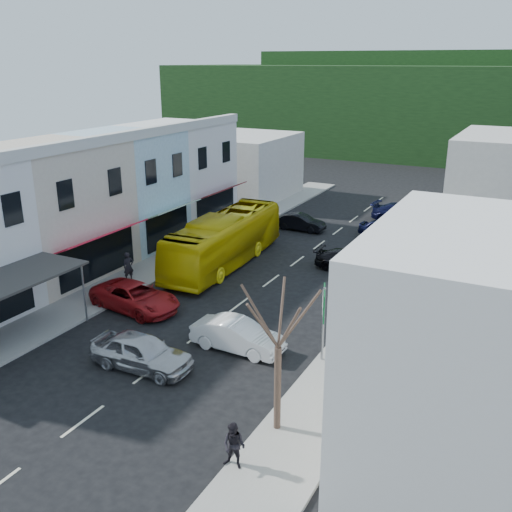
{
  "coord_description": "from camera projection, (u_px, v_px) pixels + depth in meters",
  "views": [
    {
      "loc": [
        13.93,
        -21.03,
        12.65
      ],
      "look_at": [
        0.0,
        6.0,
        2.2
      ],
      "focal_mm": 40.0,
      "sensor_mm": 36.0,
      "label": 1
    }
  ],
  "objects": [
    {
      "name": "car_black_far",
      "position": [
        301.0,
        221.0,
        44.66
      ],
      "size": [
        4.42,
        1.85,
        1.4
      ],
      "primitive_type": "imported",
      "rotation": [
        0.0,
        0.0,
        1.56
      ],
      "color": "black",
      "rests_on": "ground"
    },
    {
      "name": "street_tree",
      "position": [
        278.0,
        347.0,
        19.47
      ],
      "size": [
        3.46,
        3.46,
        6.73
      ],
      "primitive_type": null,
      "rotation": [
        0.0,
        0.0,
        0.35
      ],
      "color": "#362821",
      "rests_on": "ground"
    },
    {
      "name": "hillside",
      "position": [
        437.0,
        105.0,
        80.99
      ],
      "size": [
        80.0,
        26.0,
        14.0
      ],
      "color": "black",
      "rests_on": "ground"
    },
    {
      "name": "distant_block_left",
      "position": [
        245.0,
        167.0,
        54.75
      ],
      "size": [
        8.0,
        10.0,
        6.0
      ],
      "primitive_type": "cube",
      "color": "#B7B2A8",
      "rests_on": "ground"
    },
    {
      "name": "right_building",
      "position": [
        500.0,
        361.0,
        17.32
      ],
      "size": [
        8.0,
        9.0,
        8.0
      ],
      "primitive_type": "cube",
      "color": "silver",
      "rests_on": "ground"
    },
    {
      "name": "car_silver",
      "position": [
        142.0,
        354.0,
        24.52
      ],
      "size": [
        4.46,
        1.95,
        1.4
      ],
      "primitive_type": "imported",
      "rotation": [
        0.0,
        0.0,
        1.6
      ],
      "color": "#B3B3B8",
      "rests_on": "ground"
    },
    {
      "name": "ground",
      "position": [
        200.0,
        334.0,
        27.83
      ],
      "size": [
        120.0,
        120.0,
        0.0
      ],
      "primitive_type": "plane",
      "color": "black",
      "rests_on": "ground"
    },
    {
      "name": "car_navy_mid",
      "position": [
        384.0,
        229.0,
        42.76
      ],
      "size": [
        4.6,
        2.38,
        1.4
      ],
      "primitive_type": "imported",
      "rotation": [
        0.0,
        0.0,
        1.43
      ],
      "color": "black",
      "rests_on": "ground"
    },
    {
      "name": "shopfront_row",
      "position": [
        74.0,
        205.0,
        36.15
      ],
      "size": [
        8.25,
        30.0,
        8.0
      ],
      "color": "silver",
      "rests_on": "ground"
    },
    {
      "name": "pedestrian_left",
      "position": [
        129.0,
        267.0,
        33.88
      ],
      "size": [
        0.61,
        0.71,
        1.7
      ],
      "primitive_type": "imported",
      "rotation": [
        0.0,
        0.0,
        1.14
      ],
      "color": "black",
      "rests_on": "sidewalk_left"
    },
    {
      "name": "direction_sign",
      "position": [
        323.0,
        326.0,
        24.65
      ],
      "size": [
        1.24,
        1.72,
        3.57
      ],
      "primitive_type": null,
      "rotation": [
        0.0,
        0.0,
        0.36
      ],
      "color": "#065723",
      "rests_on": "ground"
    },
    {
      "name": "traffic_signal",
      "position": [
        448.0,
        188.0,
        48.62
      ],
      "size": [
        1.14,
        1.26,
        4.63
      ],
      "primitive_type": null,
      "rotation": [
        0.0,
        0.0,
        3.55
      ],
      "color": "black",
      "rests_on": "ground"
    },
    {
      "name": "car_red",
      "position": [
        135.0,
        297.0,
        30.37
      ],
      "size": [
        4.81,
        2.49,
        1.4
      ],
      "primitive_type": "imported",
      "rotation": [
        0.0,
        0.0,
        1.44
      ],
      "color": "maroon",
      "rests_on": "ground"
    },
    {
      "name": "car_black_near",
      "position": [
        350.0,
        260.0,
        36.0
      ],
      "size": [
        4.51,
        1.85,
        1.4
      ],
      "primitive_type": "imported",
      "rotation": [
        0.0,
        0.0,
        1.57
      ],
      "color": "black",
      "rests_on": "ground"
    },
    {
      "name": "sidewalk_right",
      "position": [
        403.0,
        290.0,
        32.96
      ],
      "size": [
        3.0,
        52.0,
        0.15
      ],
      "primitive_type": "cube",
      "color": "gray",
      "rests_on": "ground"
    },
    {
      "name": "bus",
      "position": [
        225.0,
        242.0,
        36.88
      ],
      "size": [
        3.08,
        11.71,
        3.1
      ],
      "primitive_type": "imported",
      "rotation": [
        0.0,
        0.0,
        0.05
      ],
      "color": "#DCC10D",
      "rests_on": "ground"
    },
    {
      "name": "car_navy_far",
      "position": [
        404.0,
        215.0,
        46.59
      ],
      "size": [
        4.63,
        2.17,
        1.4
      ],
      "primitive_type": "imported",
      "rotation": [
        0.0,
        0.0,
        1.5
      ],
      "color": "black",
      "rests_on": "ground"
    },
    {
      "name": "sidewalk_left",
      "position": [
        186.0,
        252.0,
        39.46
      ],
      "size": [
        3.0,
        52.0,
        0.15
      ],
      "primitive_type": "cube",
      "color": "gray",
      "rests_on": "ground"
    },
    {
      "name": "distant_block_right",
      "position": [
        507.0,
        177.0,
        47.14
      ],
      "size": [
        8.0,
        12.0,
        7.0
      ],
      "primitive_type": "cube",
      "color": "#B7B2A8",
      "rests_on": "ground"
    },
    {
      "name": "car_white",
      "position": [
        238.0,
        336.0,
        26.11
      ],
      "size": [
        4.42,
        1.86,
        1.4
      ],
      "primitive_type": "imported",
      "rotation": [
        0.0,
        0.0,
        1.56
      ],
      "color": "silver",
      "rests_on": "ground"
    },
    {
      "name": "pedestrian_right",
      "position": [
        234.0,
        445.0,
        18.25
      ],
      "size": [
        0.73,
        0.49,
        1.7
      ],
      "primitive_type": "imported",
      "rotation": [
        0.0,
        0.0,
        0.08
      ],
      "color": "black",
      "rests_on": "sidewalk_right"
    }
  ]
}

